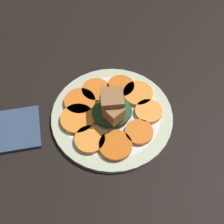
{
  "coord_description": "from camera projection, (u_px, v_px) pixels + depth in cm",
  "views": [
    {
      "loc": [
        6.74,
        35.54,
        59.04
      ],
      "look_at": [
        0.0,
        0.0,
        4.1
      ],
      "focal_mm": 50.0,
      "sensor_mm": 36.0,
      "label": 1
    }
  ],
  "objects": [
    {
      "name": "table_slab",
      "position": [
        112.0,
        120.0,
        0.68
      ],
      "size": [
        120.0,
        120.0,
        2.0
      ],
      "primitive_type": "cube",
      "color": "black",
      "rests_on": "ground"
    },
    {
      "name": "carrot_slice_1",
      "position": [
        121.0,
        87.0,
        0.7
      ],
      "size": [
        6.13,
        6.13,
        0.93
      ],
      "primitive_type": "cylinder",
      "color": "orange",
      "rests_on": "plate"
    },
    {
      "name": "plate",
      "position": [
        112.0,
        116.0,
        0.67
      ],
      "size": [
        26.05,
        26.05,
        1.05
      ],
      "color": "beige",
      "rests_on": "table_slab"
    },
    {
      "name": "carrot_slice_8",
      "position": [
        149.0,
        111.0,
        0.67
      ],
      "size": [
        5.88,
        5.88,
        0.93
      ],
      "primitive_type": "cylinder",
      "color": "#F99438",
      "rests_on": "plate"
    },
    {
      "name": "carrot_slice_4",
      "position": [
        78.0,
        121.0,
        0.65
      ],
      "size": [
        7.26,
        7.26,
        0.93
      ],
      "primitive_type": "cylinder",
      "color": "orange",
      "rests_on": "plate"
    },
    {
      "name": "carrot_slice_5",
      "position": [
        90.0,
        139.0,
        0.63
      ],
      "size": [
        6.2,
        6.2,
        0.93
      ],
      "primitive_type": "cylinder",
      "color": "orange",
      "rests_on": "plate"
    },
    {
      "name": "center_pile",
      "position": [
        112.0,
        108.0,
        0.64
      ],
      "size": [
        8.56,
        8.35,
        6.9
      ],
      "color": "#1E4723",
      "rests_on": "plate"
    },
    {
      "name": "fork",
      "position": [
        115.0,
        93.0,
        0.7
      ],
      "size": [
        17.15,
        2.51,
        0.4
      ],
      "rotation": [
        0.0,
        0.0,
        -0.03
      ],
      "color": "silver",
      "rests_on": "plate"
    },
    {
      "name": "carrot_slice_2",
      "position": [
        96.0,
        90.0,
        0.7
      ],
      "size": [
        6.26,
        6.26,
        0.93
      ],
      "primitive_type": "cylinder",
      "color": "orange",
      "rests_on": "plate"
    },
    {
      "name": "carrot_slice_6",
      "position": [
        115.0,
        145.0,
        0.62
      ],
      "size": [
        6.71,
        6.71,
        0.93
      ],
      "primitive_type": "cylinder",
      "color": "#D66114",
      "rests_on": "plate"
    },
    {
      "name": "carrot_slice_7",
      "position": [
        139.0,
        132.0,
        0.64
      ],
      "size": [
        5.81,
        5.81,
        0.93
      ],
      "primitive_type": "cylinder",
      "color": "orange",
      "rests_on": "plate"
    },
    {
      "name": "carrot_slice_3",
      "position": [
        80.0,
        101.0,
        0.68
      ],
      "size": [
        6.8,
        6.8,
        0.93
      ],
      "primitive_type": "cylinder",
      "color": "orange",
      "rests_on": "plate"
    },
    {
      "name": "carrot_slice_0",
      "position": [
        138.0,
        94.0,
        0.69
      ],
      "size": [
        6.63,
        6.63,
        0.93
      ],
      "primitive_type": "cylinder",
      "color": "orange",
      "rests_on": "plate"
    }
  ]
}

